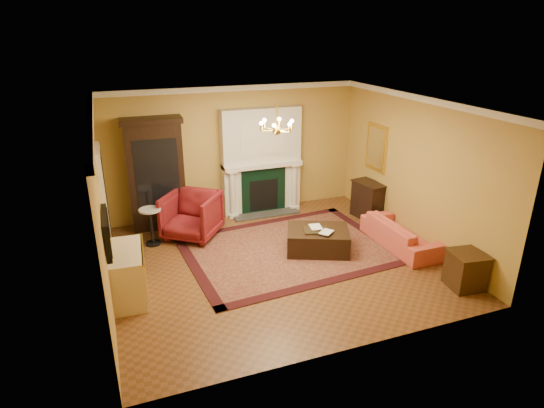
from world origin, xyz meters
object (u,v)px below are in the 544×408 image
wingback_armchair (191,213)px  coral_sofa (401,230)px  end_table (466,271)px  leather_ottoman (318,240)px  commode (127,274)px  console_table (368,201)px  pedestal_table (151,224)px  china_cabinet (156,176)px

wingback_armchair → coral_sofa: 4.35m
end_table → leather_ottoman: bearing=130.0°
commode → console_table: size_ratio=1.37×
pedestal_table → leather_ottoman: (3.07, -1.44, -0.22)m
console_table → leather_ottoman: (-1.84, -1.14, -0.18)m
console_table → china_cabinet: bearing=156.5°
end_table → leather_ottoman: end_table is taller
coral_sofa → console_table: 1.54m
pedestal_table → coral_sofa: (4.74, -1.84, -0.09)m
wingback_armchair → console_table: size_ratio=1.28×
commode → end_table: commode is taller
china_cabinet → coral_sofa: size_ratio=1.24×
china_cabinet → end_table: china_cabinet is taller
wingback_armchair → console_table: 4.09m
wingback_armchair → commode: 2.43m
china_cabinet → commode: size_ratio=2.03×
china_cabinet → coral_sofa: (4.46, -2.76, -0.80)m
pedestal_table → end_table: (4.85, -3.57, -0.15)m
wingback_armchair → leather_ottoman: size_ratio=0.89×
china_cabinet → coral_sofa: china_cabinet is taller
pedestal_table → commode: commode is taller
commode → console_table: commode is taller
commode → end_table: bearing=-13.6°
wingback_armchair → pedestal_table: bearing=-137.3°
commode → end_table: size_ratio=1.85×
wingback_armchair → end_table: size_ratio=1.73×
console_table → leather_ottoman: 2.17m
pedestal_table → coral_sofa: pedestal_table is taller
china_cabinet → console_table: china_cabinet is taller
wingback_armchair → console_table: wingback_armchair is taller
commode → console_table: 5.73m
end_table → console_table: bearing=88.9°
wingback_armchair → leather_ottoman: (2.23, -1.53, -0.30)m
commode → console_table: (5.51, 1.57, -0.01)m
coral_sofa → commode: bearing=90.1°
coral_sofa → pedestal_table: bearing=68.5°
wingback_armchair → console_table: bearing=31.4°
china_cabinet → wingback_armchair: bearing=-53.1°
leather_ottoman → wingback_armchair: bearing=168.8°
wingback_armchair → coral_sofa: wingback_armchair is taller
coral_sofa → leather_ottoman: size_ratio=1.57×
end_table → console_table: console_table is taller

